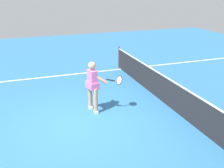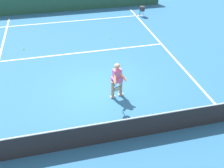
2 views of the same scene
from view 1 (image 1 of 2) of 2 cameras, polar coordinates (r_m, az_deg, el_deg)
name	(u,v)px [view 1 (image 1 of 2)]	position (r m, az deg, el deg)	size (l,w,h in m)	color
ground_plane	(76,125)	(7.45, -7.75, -8.73)	(27.61, 27.61, 0.00)	teal
sideline_left_marking	(54,76)	(11.41, -12.35, 1.64)	(0.10, 19.24, 0.01)	white
court_net	(173,95)	(8.30, 13.00, -2.40)	(9.40, 0.08, 0.98)	#4C4C51
tennis_player	(94,85)	(7.86, -3.99, -0.13)	(0.69, 1.04, 1.55)	tan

